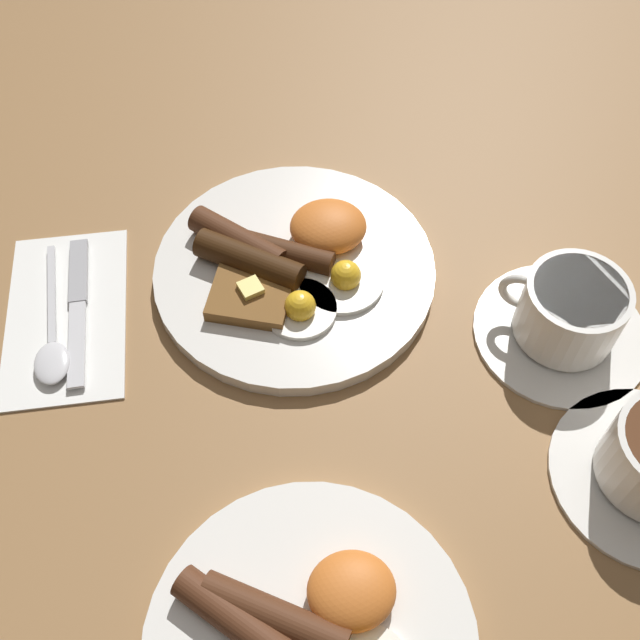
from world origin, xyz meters
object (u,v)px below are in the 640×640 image
(spoon, at_px, (52,347))
(teacup_near, at_px, (568,316))
(breakfast_plate_near, at_px, (293,266))
(knife, at_px, (78,301))
(breakfast_plate_far, at_px, (311,637))

(spoon, bearing_deg, teacup_near, 80.36)
(breakfast_plate_near, bearing_deg, teacup_near, 157.45)
(teacup_near, relative_size, spoon, 0.99)
(breakfast_plate_near, xyz_separation_m, spoon, (0.23, 0.06, -0.01))
(teacup_near, distance_m, knife, 0.46)
(breakfast_plate_near, height_order, knife, breakfast_plate_near)
(breakfast_plate_near, relative_size, teacup_near, 1.70)
(teacup_near, bearing_deg, breakfast_plate_near, -22.55)
(breakfast_plate_near, distance_m, teacup_near, 0.26)
(breakfast_plate_far, relative_size, teacup_near, 1.50)
(breakfast_plate_far, bearing_deg, teacup_near, -137.26)
(knife, bearing_deg, breakfast_plate_near, 91.05)
(breakfast_plate_near, relative_size, spoon, 1.67)
(spoon, bearing_deg, breakfast_plate_far, 31.61)
(breakfast_plate_far, xyz_separation_m, teacup_near, (-0.26, -0.24, 0.02))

